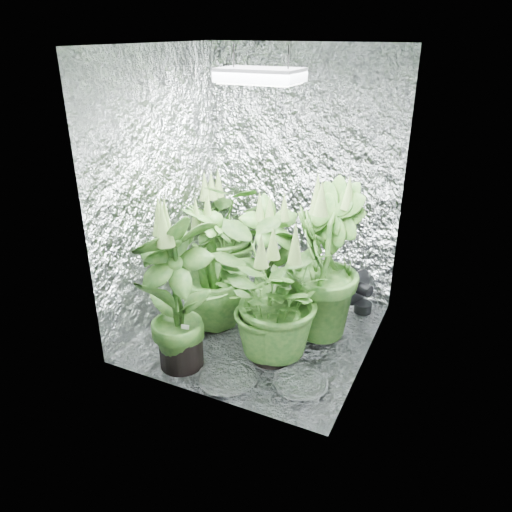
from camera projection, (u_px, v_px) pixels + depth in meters
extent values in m
plane|color=silver|center=(259.00, 331.00, 3.77)|extent=(1.60, 1.60, 0.00)
cube|color=silver|center=(302.00, 177.00, 4.01)|extent=(1.60, 0.02, 2.00)
cube|color=silver|center=(197.00, 249.00, 2.69)|extent=(1.60, 0.02, 2.00)
cube|color=silver|center=(161.00, 191.00, 3.66)|extent=(0.02, 1.60, 2.00)
cube|color=silver|center=(379.00, 224.00, 3.04)|extent=(0.02, 1.60, 2.00)
cube|color=silver|center=(260.00, 44.00, 2.93)|extent=(1.60, 1.60, 0.01)
cube|color=gray|center=(260.00, 75.00, 3.00)|extent=(0.50, 0.30, 0.08)
cube|color=white|center=(260.00, 83.00, 3.02)|extent=(0.46, 0.26, 0.01)
cylinder|color=black|center=(233.00, 55.00, 3.03)|extent=(0.01, 0.01, 0.13)
cylinder|color=black|center=(288.00, 57.00, 2.89)|extent=(0.01, 0.01, 0.13)
cylinder|color=black|center=(225.00, 267.00, 4.49)|extent=(0.30, 0.30, 0.26)
cylinder|color=#472A17|center=(225.00, 255.00, 4.44)|extent=(0.27, 0.27, 0.03)
imported|color=#164215|center=(224.00, 229.00, 4.33)|extent=(1.02, 1.02, 0.94)
cone|color=olive|center=(223.00, 183.00, 4.16)|extent=(0.09, 0.09, 0.26)
cylinder|color=black|center=(270.00, 299.00, 3.99)|extent=(0.25, 0.25, 0.22)
cylinder|color=#472A17|center=(270.00, 289.00, 3.95)|extent=(0.23, 0.23, 0.03)
imported|color=#164215|center=(271.00, 256.00, 3.83)|extent=(0.69, 0.69, 0.92)
cone|color=olive|center=(271.00, 206.00, 3.66)|extent=(0.08, 0.08, 0.22)
cylinder|color=black|center=(320.00, 316.00, 3.70)|extent=(0.32, 0.32, 0.28)
cylinder|color=#472A17|center=(321.00, 301.00, 3.65)|extent=(0.29, 0.29, 0.03)
imported|color=#164215|center=(324.00, 261.00, 3.51)|extent=(0.83, 0.83, 1.12)
cone|color=olive|center=(328.00, 194.00, 3.31)|extent=(0.10, 0.10, 0.28)
cylinder|color=black|center=(214.00, 309.00, 3.81)|extent=(0.29, 0.29, 0.26)
cylinder|color=#472A17|center=(214.00, 296.00, 3.77)|extent=(0.27, 0.27, 0.03)
imported|color=#164215|center=(213.00, 266.00, 3.66)|extent=(0.74, 0.74, 0.93)
cone|color=olive|center=(211.00, 214.00, 3.49)|extent=(0.09, 0.09, 0.26)
cylinder|color=black|center=(272.00, 341.00, 3.42)|extent=(0.30, 0.30, 0.27)
cylinder|color=#472A17|center=(272.00, 326.00, 3.37)|extent=(0.27, 0.27, 0.03)
imported|color=#164215|center=(272.00, 297.00, 3.28)|extent=(1.08, 1.08, 0.89)
cone|color=olive|center=(273.00, 244.00, 3.12)|extent=(0.10, 0.10, 0.27)
cylinder|color=black|center=(181.00, 348.00, 3.35)|extent=(0.29, 0.29, 0.26)
cylinder|color=#472A17|center=(180.00, 333.00, 3.30)|extent=(0.27, 0.27, 0.03)
imported|color=#164215|center=(177.00, 289.00, 3.16)|extent=(0.78, 0.78, 1.10)
cone|color=olive|center=(171.00, 217.00, 2.96)|extent=(0.09, 0.09, 0.26)
cylinder|color=black|center=(363.00, 307.00, 4.01)|extent=(0.14, 0.14, 0.08)
cylinder|color=black|center=(365.00, 290.00, 3.95)|extent=(0.13, 0.13, 0.10)
cylinder|color=#4C4C51|center=(358.00, 287.00, 3.99)|extent=(0.12, 0.29, 0.30)
torus|color=#4C4C51|center=(358.00, 287.00, 3.99)|extent=(0.12, 0.30, 0.31)
cube|color=white|center=(185.00, 331.00, 3.23)|extent=(0.06, 0.03, 0.08)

